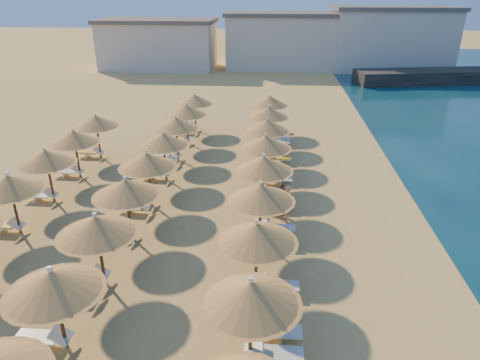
# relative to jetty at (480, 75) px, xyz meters

# --- Properties ---
(ground) EXTENTS (220.00, 220.00, 0.00)m
(ground) POSITION_rel_jetty_xyz_m (-26.67, -38.07, -0.75)
(ground) COLOR tan
(ground) RESTS_ON ground
(jetty) EXTENTS (30.21, 9.64, 1.50)m
(jetty) POSITION_rel_jetty_xyz_m (0.00, 0.00, 0.00)
(jetty) COLOR black
(jetty) RESTS_ON ground
(hotel_blocks) EXTENTS (46.98, 10.50, 8.10)m
(hotel_blocks) POSITION_rel_jetty_xyz_m (-23.14, 7.40, 2.95)
(hotel_blocks) COLOR beige
(hotel_blocks) RESTS_ON ground
(parasol_row_east) EXTENTS (2.92, 31.58, 2.98)m
(parasol_row_east) POSITION_rel_jetty_xyz_m (-24.54, -36.28, 1.67)
(parasol_row_east) COLOR brown
(parasol_row_east) RESTS_ON ground
(parasol_row_west) EXTENTS (2.92, 31.58, 2.98)m
(parasol_row_west) POSITION_rel_jetty_xyz_m (-30.23, -36.28, 1.67)
(parasol_row_west) COLOR brown
(parasol_row_west) RESTS_ON ground
(parasol_row_inland) EXTENTS (2.92, 18.85, 2.98)m
(parasol_row_inland) POSITION_rel_jetty_xyz_m (-35.40, -36.28, 1.67)
(parasol_row_inland) COLOR brown
(parasol_row_inland) RESTS_ON ground
(loungers) EXTENTS (14.01, 29.26, 0.66)m
(loungers) POSITION_rel_jetty_xyz_m (-28.93, -36.38, -0.41)
(loungers) COLOR white
(loungers) RESTS_ON ground
(beachgoer_b) EXTENTS (1.04, 1.05, 1.71)m
(beachgoer_b) POSITION_rel_jetty_xyz_m (-23.53, -35.50, 0.11)
(beachgoer_b) COLOR tan
(beachgoer_b) RESTS_ON ground
(beachgoer_a) EXTENTS (0.60, 0.76, 1.85)m
(beachgoer_a) POSITION_rel_jetty_xyz_m (-23.40, -35.70, 0.18)
(beachgoer_a) COLOR tan
(beachgoer_a) RESTS_ON ground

